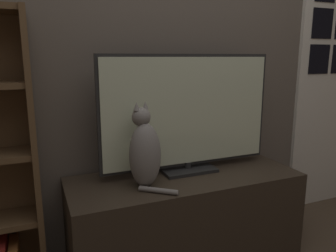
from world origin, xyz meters
The scene contains 4 objects.
wall_back centered at (0.00, 1.22, 1.30)m, with size 4.80×0.05×2.60m.
tv_stand centered at (0.00, 0.91, 0.27)m, with size 1.40×0.54×0.53m.
tv centered at (0.05, 0.99, 0.89)m, with size 1.11×0.20×0.73m.
cat centered at (-0.28, 0.86, 0.73)m, with size 0.24×0.30×0.47m.
Camera 1 is at (-0.82, -0.78, 1.24)m, focal length 35.00 mm.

